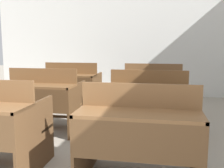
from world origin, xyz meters
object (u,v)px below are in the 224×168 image
object	(u,v)px
bench_second_left	(43,99)
bench_third_right	(153,88)
bench_front_right	(140,134)
bench_third_left	(71,86)
bench_second_right	(148,103)

from	to	relation	value
bench_second_left	bench_third_right	xyz separation A→B (m)	(1.59, 1.34, 0.00)
bench_front_right	bench_third_left	distance (m)	3.08
bench_second_right	bench_third_left	xyz separation A→B (m)	(-1.60, 1.32, 0.00)
bench_third_left	bench_third_right	xyz separation A→B (m)	(1.62, 0.00, 0.00)
bench_second_left	bench_second_right	bearing A→B (deg)	0.62
bench_second_left	bench_third_right	size ratio (longest dim) A/B	1.00
bench_second_right	bench_third_right	xyz separation A→B (m)	(0.02, 1.32, 0.00)
bench_front_right	bench_second_left	world-z (taller)	same
bench_front_right	bench_second_left	distance (m)	2.03
bench_front_right	bench_second_right	distance (m)	1.32
bench_second_left	bench_third_right	bearing A→B (deg)	40.14
bench_front_right	bench_third_right	distance (m)	2.64
bench_second_left	bench_front_right	bearing A→B (deg)	-39.86
bench_third_right	bench_front_right	bearing A→B (deg)	-90.63
bench_third_left	bench_second_right	bearing A→B (deg)	-39.44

